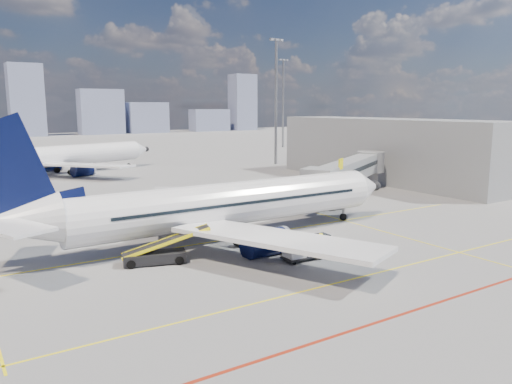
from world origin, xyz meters
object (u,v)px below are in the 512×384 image
Objects in this scene: cargo_dolly at (303,248)px; ramp_worker at (321,245)px; belt_loader at (157,254)px; main_aircraft at (217,206)px; baggage_tug at (325,243)px; second_aircraft at (59,156)px.

ramp_worker is (1.67, -0.25, 0.01)m from cargo_dolly.
cargo_dolly is 0.48× the size of belt_loader.
main_aircraft is 5.88× the size of belt_loader.
belt_loader reaches higher than baggage_tug.
second_aircraft is at bearing 91.96° from main_aircraft.
belt_loader reaches higher than ramp_worker.
second_aircraft reaches higher than baggage_tug.
belt_loader is (-4.62, -57.78, -2.51)m from second_aircraft.
ramp_worker is at bearing -62.22° from main_aircraft.
baggage_tug is (8.27, -62.43, -2.48)m from second_aircraft.
main_aircraft is at bearing 110.33° from cargo_dolly.
cargo_dolly is at bearing -70.82° from main_aircraft.
main_aircraft reaches higher than cargo_dolly.
main_aircraft is 10.11m from baggage_tug.
ramp_worker is (11.67, -5.60, 0.28)m from belt_loader.
belt_loader is 3.43× the size of ramp_worker.
ramp_worker is at bearing -8.96° from belt_loader.
belt_loader is at bearing -156.07° from main_aircraft.
belt_loader reaches higher than cargo_dolly.
main_aircraft is at bearing 41.11° from belt_loader.
main_aircraft reaches higher than baggage_tug.
second_aircraft is 63.81m from ramp_worker.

